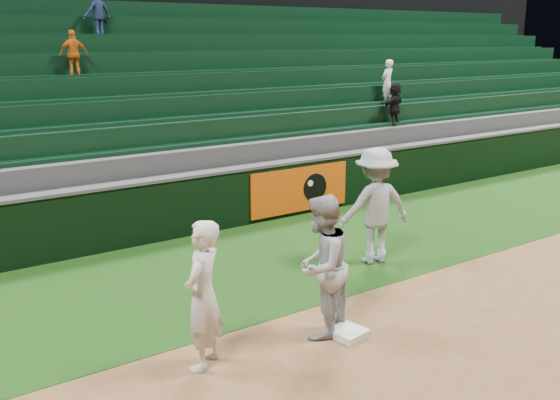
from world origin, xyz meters
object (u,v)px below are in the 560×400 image
(baserunner, at_px, (321,266))
(first_baseman, at_px, (203,295))
(base_coach, at_px, (375,206))
(first_base, at_px, (348,333))

(baserunner, bearing_deg, first_baseman, -32.21)
(first_baseman, xyz_separation_m, baserunner, (1.69, -0.13, 0.04))
(baserunner, relative_size, base_coach, 0.94)
(base_coach, bearing_deg, first_baseman, 34.04)
(first_base, distance_m, first_baseman, 2.18)
(first_base, bearing_deg, base_coach, 40.77)
(first_baseman, distance_m, baserunner, 1.70)
(first_baseman, xyz_separation_m, base_coach, (4.20, 1.54, 0.11))
(first_baseman, bearing_deg, first_base, 129.65)
(first_base, xyz_separation_m, baserunner, (-0.26, 0.28, 0.92))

